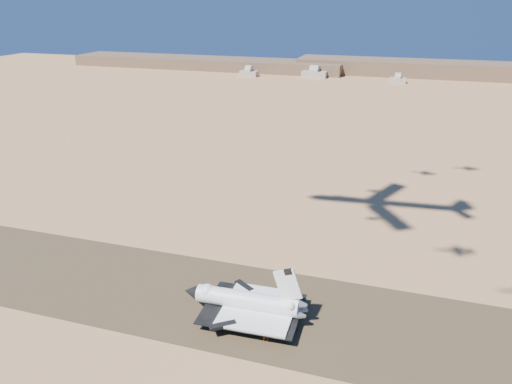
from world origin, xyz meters
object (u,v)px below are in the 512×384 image
(crew_a, at_px, (252,324))
(crew_b, at_px, (264,338))
(shuttle, at_px, (246,302))
(crew_c, at_px, (268,340))

(crew_a, bearing_deg, crew_b, -157.60)
(shuttle, height_order, crew_a, shuttle)
(shuttle, distance_m, crew_a, 7.14)
(shuttle, relative_size, crew_a, 23.16)
(shuttle, height_order, crew_b, shuttle)
(shuttle, distance_m, crew_b, 14.06)
(crew_c, bearing_deg, crew_a, -5.75)
(shuttle, distance_m, crew_c, 15.08)
(crew_a, bearing_deg, shuttle, 16.91)
(crew_b, bearing_deg, crew_a, 2.68)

